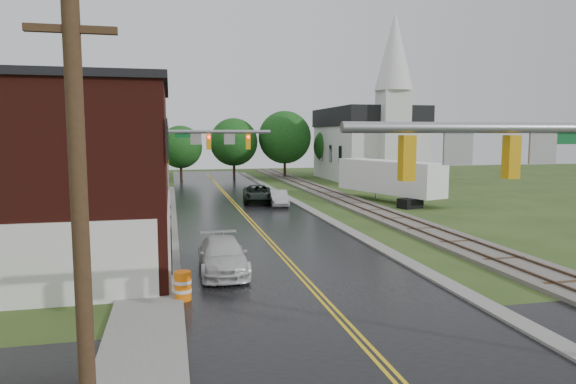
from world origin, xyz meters
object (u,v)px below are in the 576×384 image
object	(u,v)px
suv_dark	(258,194)
pickup_white	(223,256)
utility_pole_b	(144,157)
sedan_silver	(279,198)
church	(371,136)
tree_left_c	(72,151)
traffic_signal_near	(537,178)
tree_left_e	(135,146)
utility_pole_c	(155,147)
traffic_signal_far	(198,150)
semi_trailer	(389,177)
utility_pole_a	(80,215)
construction_barrel	(183,286)

from	to	relation	value
suv_dark	pickup_white	world-z (taller)	suv_dark
utility_pole_b	sedan_silver	xyz separation A→B (m)	(10.28, 11.07, -4.06)
church	tree_left_c	size ratio (longest dim) A/B	2.61
utility_pole_b	tree_left_c	world-z (taller)	utility_pole_b
traffic_signal_near	sedan_silver	bearing A→B (deg)	89.99
church	tree_left_e	xyz separation A→B (m)	(-28.85, -7.84, -1.02)
utility_pole_c	pickup_white	bearing A→B (deg)	-83.34
church	traffic_signal_far	world-z (taller)	church
suv_dark	pickup_white	bearing A→B (deg)	-96.54
traffic_signal_far	utility_pole_b	bearing A→B (deg)	-123.68
tree_left_e	traffic_signal_far	bearing A→B (deg)	-74.11
tree_left_e	sedan_silver	bearing A→B (deg)	-46.15
utility_pole_b	semi_trailer	xyz separation A→B (m)	(20.52, 11.62, -2.53)
utility_pole_a	construction_barrel	size ratio (longest dim) A/B	8.32
traffic_signal_near	suv_dark	xyz separation A→B (m)	(-1.36, 33.52, -4.20)
suv_dark	pickup_white	distance (m)	22.95
construction_barrel	suv_dark	bearing A→B (deg)	74.63
utility_pole_a	tree_left_e	size ratio (longest dim) A/B	1.10
tree_left_c	semi_trailer	bearing A→B (deg)	-12.83
utility_pole_b	sedan_silver	bearing A→B (deg)	47.12
church	tree_left_e	size ratio (longest dim) A/B	2.45
utility_pole_a	pickup_white	size ratio (longest dim) A/B	1.79
traffic_signal_far	pickup_white	world-z (taller)	traffic_signal_far
traffic_signal_near	traffic_signal_far	xyz separation A→B (m)	(-6.94, 25.00, 0.01)
traffic_signal_far	sedan_silver	bearing A→B (deg)	41.15
tree_left_e	semi_trailer	xyz separation A→B (m)	(22.57, -12.28, -2.62)
utility_pole_c	pickup_white	xyz separation A→B (m)	(3.60, -30.81, -3.99)
sedan_silver	construction_barrel	bearing A→B (deg)	-104.49
church	pickup_white	distance (m)	46.99
utility_pole_c	pickup_white	distance (m)	31.28
church	traffic_signal_far	bearing A→B (deg)	-131.27
tree_left_c	sedan_silver	distance (m)	19.02
utility_pole_c	traffic_signal_near	bearing A→B (deg)	-76.26
sedan_silver	construction_barrel	world-z (taller)	sedan_silver
sedan_silver	construction_barrel	distance (m)	24.89
church	traffic_signal_near	world-z (taller)	church
traffic_signal_far	utility_pole_c	size ratio (longest dim) A/B	0.82
utility_pole_b	sedan_silver	size ratio (longest dim) A/B	2.23
church	suv_dark	bearing A→B (deg)	-134.48
traffic_signal_near	utility_pole_c	xyz separation A→B (m)	(-10.27, 42.00, -0.25)
traffic_signal_near	sedan_silver	size ratio (longest dim) A/B	1.82
traffic_signal_near	utility_pole_c	world-z (taller)	utility_pole_c
tree_left_c	semi_trailer	distance (m)	28.37
sedan_silver	utility_pole_b	bearing A→B (deg)	-127.45
traffic_signal_near	semi_trailer	xyz separation A→B (m)	(10.25, 31.62, -2.78)
traffic_signal_near	suv_dark	world-z (taller)	traffic_signal_near
sedan_silver	semi_trailer	size ratio (longest dim) A/B	0.35
semi_trailer	pickup_white	bearing A→B (deg)	-129.64
church	tree_left_e	world-z (taller)	church
traffic_signal_near	pickup_white	xyz separation A→B (m)	(-6.67, 11.19, -4.24)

